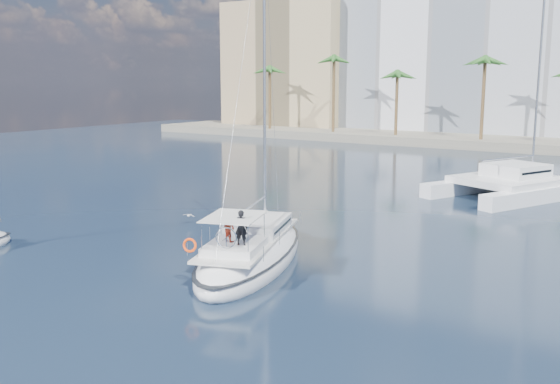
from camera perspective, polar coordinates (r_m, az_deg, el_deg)
The scene contains 9 objects.
ground at distance 31.92m, azimuth -1.32°, elevation -5.85°, with size 160.00×160.00×0.00m, color black.
quay at distance 88.28m, azimuth 22.07°, elevation 4.11°, with size 120.00×14.00×1.20m, color gray.
building_modern at distance 102.62m, azimuth 17.29°, elevation 12.64°, with size 42.00×16.00×28.00m, color white.
building_tan_left at distance 111.43m, azimuth 1.35°, elevation 11.31°, with size 22.00×14.00×22.00m, color tan.
palm_left at distance 97.00m, azimuth 1.55°, elevation 11.05°, with size 3.60×3.60×12.30m.
palm_centre at distance 84.00m, azimuth 21.95°, elevation 10.47°, with size 3.60×3.60×12.30m.
main_sloop at distance 30.45m, azimuth -2.63°, elevation -5.60°, with size 7.77×12.78×18.09m.
catamaran at distance 51.23m, azimuth 20.55°, elevation 0.96°, with size 11.64×15.12×19.55m.
seagull at distance 39.10m, azimuth -8.31°, elevation -2.12°, with size 0.92×0.40×0.17m.
Camera 1 is at (17.61, -25.12, 8.83)m, focal length 40.00 mm.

